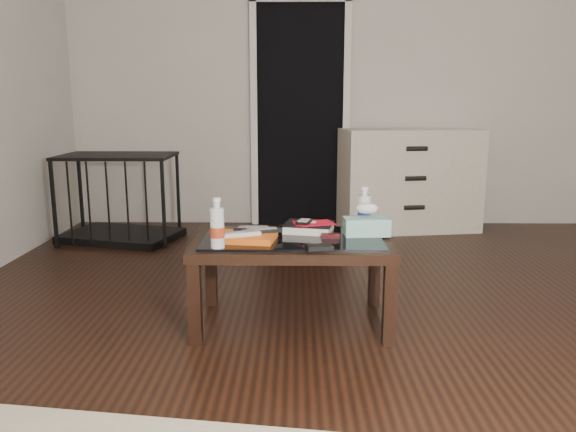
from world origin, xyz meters
The scene contains 17 objects.
ground centered at (0.00, 0.00, 0.00)m, with size 5.00×5.00×0.00m, color black.
doorway centered at (-0.40, 2.47, 1.02)m, with size 0.90×0.08×2.07m.
coffee_table centered at (-0.46, 0.03, 0.40)m, with size 1.00×0.60×0.46m.
dresser centered at (0.57, 2.23, 0.45)m, with size 1.26×0.68×0.90m.
pet_crate centered at (-1.90, 1.83, 0.23)m, with size 1.02×0.81×0.71m.
magazines centered at (-0.68, -0.04, 0.48)m, with size 0.28×0.21×0.03m, color orange.
remote_silver centered at (-0.71, -0.07, 0.50)m, with size 0.20×0.05×0.02m, color silver.
remote_black_front centered at (-0.61, 0.01, 0.50)m, with size 0.20×0.05×0.02m, color black.
remote_black_back centered at (-0.65, 0.05, 0.50)m, with size 0.20×0.05×0.02m, color black.
textbook centered at (-0.37, 0.15, 0.48)m, with size 0.25×0.20×0.05m, color black.
dvd_mailers centered at (-0.36, 0.15, 0.51)m, with size 0.19×0.14×0.01m, color red.
ipod centered at (-0.40, 0.13, 0.52)m, with size 0.06×0.10×0.02m, color black.
flip_phone centered at (-0.26, 0.01, 0.47)m, with size 0.09×0.05×0.02m, color black.
wallet centered at (-0.33, -0.21, 0.47)m, with size 0.12×0.07×0.02m, color black.
water_bottle_left centered at (-0.81, -0.18, 0.58)m, with size 0.07×0.07×0.24m, color silver.
water_bottle_right centered at (-0.08, 0.18, 0.58)m, with size 0.07×0.07×0.24m, color silver.
tissue_box centered at (-0.07, 0.08, 0.51)m, with size 0.23×0.12×0.09m, color teal.
Camera 1 is at (-0.44, -2.74, 1.14)m, focal length 35.00 mm.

